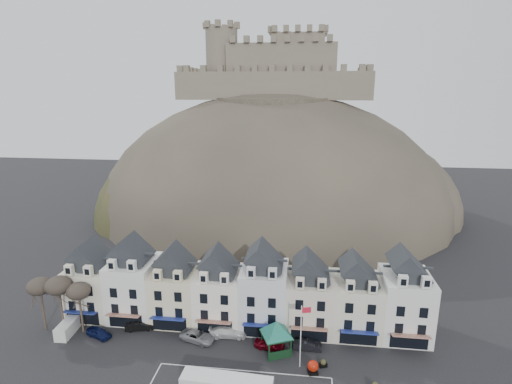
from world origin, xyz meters
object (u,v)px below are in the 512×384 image
car_maroon (270,344)px  car_charcoal (308,345)px  car_silver (197,336)px  car_white (228,331)px  flagpole (302,332)px  white_van (67,328)px  bus_shelter (276,328)px  red_buoy (313,367)px  car_navy (99,333)px  car_black (140,325)px

car_maroon → car_charcoal: (5.20, 0.53, -0.04)m
car_silver → car_white: size_ratio=0.91×
car_silver → car_charcoal: car_silver is taller
flagpole → car_white: 12.59m
white_van → bus_shelter: bearing=-3.6°
white_van → car_charcoal: bearing=-1.6°
bus_shelter → car_silver: bearing=150.3°
flagpole → car_maroon: flagpole is taller
red_buoy → car_white: size_ratio=0.32×
white_van → car_maroon: 29.68m
flagpole → car_silver: bearing=165.9°
white_van → car_white: (23.40, 2.46, -0.17)m
bus_shelter → car_silver: (-11.34, 1.18, -2.99)m
car_navy → car_white: size_ratio=0.74×
car_navy → flagpole: bearing=-74.4°
bus_shelter → car_silver: 11.79m
car_navy → car_silver: size_ratio=0.81×
car_silver → car_maroon: size_ratio=1.18×
car_navy → car_white: 18.69m
white_van → car_charcoal: size_ratio=1.05×
white_van → car_navy: (4.88, -0.04, -0.27)m
flagpole → car_navy: bearing=174.5°
car_silver → car_white: car_white is taller
red_buoy → car_black: size_ratio=0.41×
flagpole → white_van: (-33.99, 2.86, -4.08)m
flagpole → car_white: size_ratio=1.62×
flagpole → white_van: flagpole is taller
car_silver → car_charcoal: bearing=-74.1°
flagpole → car_navy: (-29.11, 2.82, -4.35)m
car_maroon → car_black: bearing=92.8°
white_van → car_maroon: (29.68, 0.33, -0.24)m
white_van → car_white: 23.53m
bus_shelter → car_black: bearing=148.5°
car_silver → white_van: bearing=108.4°
bus_shelter → car_black: (-20.54, 2.79, -2.98)m
car_navy → car_black: car_black is taller
red_buoy → flagpole: 4.53m
car_white → car_maroon: (6.28, -2.13, -0.07)m
bus_shelter → red_buoy: 6.68m
car_charcoal → bus_shelter: bearing=105.7°
car_maroon → bus_shelter: bearing=-115.9°
red_buoy → car_white: bearing=152.4°
bus_shelter → car_white: size_ratio=1.26×
red_buoy → car_charcoal: red_buoy is taller
car_black → car_silver: car_black is taller
car_navy → bus_shelter: bearing=-69.5°
car_black → car_white: (13.32, 0.00, 0.08)m
bus_shelter → flagpole: size_ratio=0.78×
white_van → car_white: white_van is taller
car_white → car_maroon: size_ratio=1.30×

